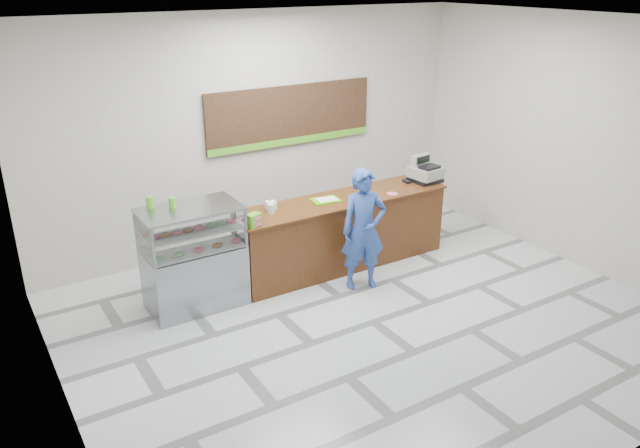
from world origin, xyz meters
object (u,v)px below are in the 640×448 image
display_case (194,257)px  cash_register (425,172)px  sales_counter (341,232)px  serving_tray (326,200)px  customer (364,230)px

display_case → cash_register: 3.75m
sales_counter → serving_tray: size_ratio=7.85×
cash_register → serving_tray: cash_register is taller
cash_register → serving_tray: bearing=171.0°
display_case → customer: 2.22m
serving_tray → display_case: bearing=-170.8°
sales_counter → serving_tray: 0.58m
display_case → customer: (2.11, -0.69, 0.15)m
display_case → serving_tray: bearing=1.0°
cash_register → serving_tray: (-1.74, 0.05, -0.13)m
sales_counter → display_case: 2.23m
sales_counter → serving_tray: (-0.24, 0.03, 0.52)m
sales_counter → cash_register: (1.50, -0.02, 0.66)m
sales_counter → display_case: display_case is taller
serving_tray → sales_counter: bearing=-0.0°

